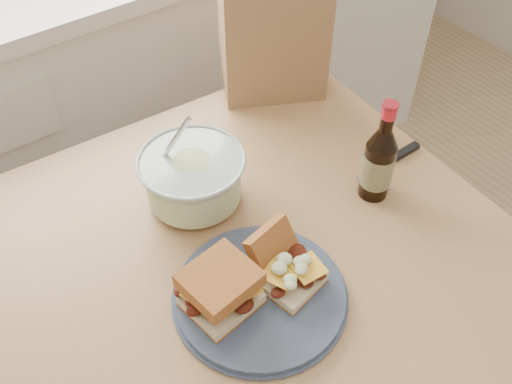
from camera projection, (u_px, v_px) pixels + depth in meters
cabinet_run at (105, 99)px, 1.82m from camera, size 2.50×0.64×0.94m
dining_table at (256, 290)px, 1.10m from camera, size 0.97×0.97×0.76m
plate at (260, 295)px, 0.95m from camera, size 0.29×0.29×0.02m
sandwich_left at (221, 289)px, 0.90m from camera, size 0.12×0.11×0.08m
sandwich_right at (285, 266)px, 0.95m from camera, size 0.11×0.15×0.08m
coleslaw_bowl at (193, 180)px, 1.08m from camera, size 0.20×0.20×0.20m
beer_bottle at (379, 162)px, 1.07m from camera, size 0.06×0.06×0.22m
knife at (399, 155)px, 1.20m from camera, size 0.17×0.02×0.01m
paper_bag at (273, 30)px, 1.27m from camera, size 0.27×0.24×0.30m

